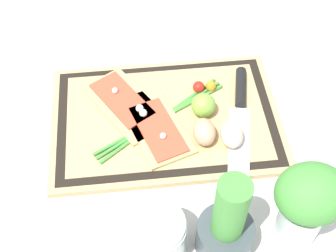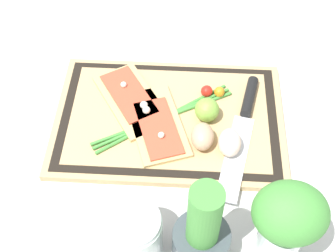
{
  "view_description": "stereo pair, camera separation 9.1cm",
  "coord_description": "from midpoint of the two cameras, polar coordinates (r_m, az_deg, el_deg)",
  "views": [
    {
      "loc": [
        0.06,
        0.59,
        0.75
      ],
      "look_at": [
        0.0,
        0.04,
        0.03
      ],
      "focal_mm": 50.0,
      "sensor_mm": 36.0,
      "label": 1
    },
    {
      "loc": [
        -0.03,
        0.59,
        0.75
      ],
      "look_at": [
        0.0,
        0.04,
        0.03
      ],
      "focal_mm": 50.0,
      "sensor_mm": 36.0,
      "label": 2
    }
  ],
  "objects": [
    {
      "name": "egg_brown",
      "position": [
        0.89,
        7.14,
        -1.46
      ],
      "size": [
        0.04,
        0.06,
        0.04
      ],
      "primitive_type": "ellipsoid",
      "color": "tan",
      "rests_on": "cutting_board"
    },
    {
      "name": "pizza_slice_far",
      "position": [
        0.92,
        1.41,
        -0.02
      ],
      "size": [
        0.15,
        0.21,
        0.02
      ],
      "color": "tan",
      "rests_on": "cutting_board"
    },
    {
      "name": "cutting_board",
      "position": [
        0.95,
        2.85,
        0.72
      ],
      "size": [
        0.46,
        0.31,
        0.02
      ],
      "color": "tan",
      "rests_on": "ground_plane"
    },
    {
      "name": "egg_pink",
      "position": [
        0.89,
        10.42,
        -2.18
      ],
      "size": [
        0.04,
        0.06,
        0.04
      ],
      "primitive_type": "ellipsoid",
      "color": "beige",
      "rests_on": "cutting_board"
    },
    {
      "name": "sauce_jar",
      "position": [
        0.78,
        -0.69,
        -13.37
      ],
      "size": [
        0.09,
        0.09,
        0.1
      ],
      "color": "silver",
      "rests_on": "ground_plane"
    },
    {
      "name": "cherry_tomato_yellow",
      "position": [
        0.98,
        8.92,
        3.96
      ],
      "size": [
        0.02,
        0.02,
        0.02
      ],
      "primitive_type": "sphere",
      "color": "orange",
      "rests_on": "cutting_board"
    },
    {
      "name": "ground_plane",
      "position": [
        0.96,
        2.84,
        0.42
      ],
      "size": [
        6.0,
        6.0,
        0.0
      ],
      "primitive_type": "plane",
      "color": "silver"
    },
    {
      "name": "pizza_slice_near",
      "position": [
        0.97,
        -1.84,
        3.18
      ],
      "size": [
        0.18,
        0.21,
        0.02
      ],
      "color": "tan",
      "rests_on": "cutting_board"
    },
    {
      "name": "knife",
      "position": [
        0.96,
        12.09,
        1.09
      ],
      "size": [
        0.09,
        0.3,
        0.02
      ],
      "color": "silver",
      "rests_on": "cutting_board"
    },
    {
      "name": "herb_glass",
      "position": [
        0.75,
        17.7,
        -11.37
      ],
      "size": [
        0.11,
        0.1,
        0.19
      ],
      "color": "silver",
      "rests_on": "ground_plane"
    },
    {
      "name": "herb_pot",
      "position": [
        0.76,
        7.67,
        -13.38
      ],
      "size": [
        0.09,
        0.09,
        0.2
      ],
      "color": "#3D474C",
      "rests_on": "ground_plane"
    },
    {
      "name": "cherry_tomato_red",
      "position": [
        0.98,
        7.4,
        4.07
      ],
      "size": [
        0.02,
        0.02,
        0.02
      ],
      "primitive_type": "sphere",
      "color": "red",
      "rests_on": "cutting_board"
    },
    {
      "name": "lime",
      "position": [
        0.93,
        7.56,
        1.83
      ],
      "size": [
        0.05,
        0.05,
        0.05
      ],
      "primitive_type": "sphere",
      "color": "#7FB742",
      "rests_on": "cutting_board"
    },
    {
      "name": "scallion_bunch",
      "position": [
        0.94,
        2.23,
        0.84
      ],
      "size": [
        0.28,
        0.19,
        0.01
      ],
      "color": "#47933D",
      "rests_on": "cutting_board"
    }
  ]
}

